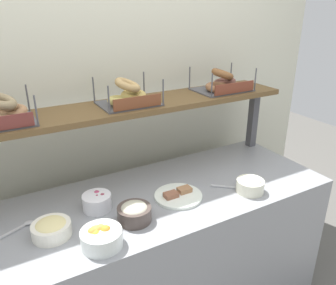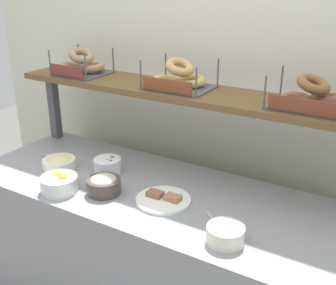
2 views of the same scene
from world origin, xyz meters
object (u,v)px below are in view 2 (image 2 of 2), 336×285
object	(u,v)px
bagel_basket_cinnamon_raisin	(311,98)
bowl_egg_salad	(59,163)
bowl_potato_salad	(225,233)
serving_spoon_near_plate	(219,227)
bowl_tuna_salad	(104,184)
bowl_beet_salad	(108,165)
serving_plate_white	(163,199)
serving_spoon_by_edge	(61,156)
bagel_basket_sesame	(179,79)
bowl_fruit_salad	(59,183)
bagel_basket_everything	(82,65)

from	to	relation	value
bagel_basket_cinnamon_raisin	bowl_egg_salad	bearing A→B (deg)	-163.75
bowl_potato_salad	serving_spoon_near_plate	world-z (taller)	bowl_potato_salad
bowl_tuna_salad	bowl_beet_salad	size ratio (longest dim) A/B	1.13
serving_plate_white	bagel_basket_cinnamon_raisin	xyz separation A→B (m)	(0.51, 0.33, 0.47)
serving_plate_white	serving_spoon_by_edge	xyz separation A→B (m)	(-0.75, 0.12, -0.00)
bagel_basket_sesame	bagel_basket_cinnamon_raisin	size ratio (longest dim) A/B	0.92
bowl_fruit_salad	serving_plate_white	world-z (taller)	bowl_fruit_salad
serving_spoon_near_plate	serving_spoon_by_edge	xyz separation A→B (m)	(-1.05, 0.19, 0.00)
serving_plate_white	serving_spoon_near_plate	distance (m)	0.31
serving_spoon_by_edge	bagel_basket_sesame	distance (m)	0.82
bowl_fruit_salad	bagel_basket_everything	distance (m)	0.70
bagel_basket_everything	bagel_basket_cinnamon_raisin	bearing A→B (deg)	0.51
bowl_potato_salad	bagel_basket_sesame	world-z (taller)	bagel_basket_sesame
bowl_egg_salad	bagel_basket_everything	size ratio (longest dim) A/B	0.60
serving_plate_white	bagel_basket_sesame	size ratio (longest dim) A/B	0.81
serving_spoon_by_edge	bagel_basket_everything	bearing A→B (deg)	83.33
serving_spoon_by_edge	bagel_basket_sesame	size ratio (longest dim) A/B	0.56
bowl_potato_salad	serving_spoon_near_plate	distance (m)	0.10
bagel_basket_cinnamon_raisin	bowl_potato_salad	bearing A→B (deg)	-107.40
bowl_tuna_salad	bagel_basket_sesame	world-z (taller)	bagel_basket_sesame
bowl_potato_salad	serving_plate_white	world-z (taller)	bowl_potato_salad
bowl_potato_salad	bagel_basket_cinnamon_raisin	xyz separation A→B (m)	(0.15, 0.48, 0.43)
bowl_tuna_salad	bowl_beet_salad	distance (m)	0.21
bowl_potato_salad	bowl_egg_salad	world-z (taller)	bowl_potato_salad
bowl_potato_salad	bowl_beet_salad	bearing A→B (deg)	162.17
bowl_beet_salad	bagel_basket_sesame	size ratio (longest dim) A/B	0.46
bowl_egg_salad	serving_spoon_near_plate	xyz separation A→B (m)	(0.94, -0.07, -0.03)
serving_plate_white	bagel_basket_cinnamon_raisin	bearing A→B (deg)	33.31
bagel_basket_everything	serving_spoon_near_plate	bearing A→B (deg)	-21.01
bowl_beet_salad	serving_plate_white	bearing A→B (deg)	-14.64
serving_plate_white	bagel_basket_everything	size ratio (longest dim) A/B	0.89
serving_plate_white	bagel_basket_everything	xyz separation A→B (m)	(-0.72, 0.32, 0.47)
serving_spoon_near_plate	bagel_basket_everything	size ratio (longest dim) A/B	0.52
bagel_basket_everything	bowl_egg_salad	bearing A→B (deg)	-74.69
bowl_potato_salad	serving_spoon_by_edge	xyz separation A→B (m)	(-1.11, 0.26, -0.04)
serving_plate_white	bowl_egg_salad	bearing A→B (deg)	179.89
bowl_potato_salad	bagel_basket_everything	xyz separation A→B (m)	(-1.08, 0.46, 0.44)
bowl_egg_salad	bowl_beet_salad	bearing A→B (deg)	23.31
serving_plate_white	serving_spoon_near_plate	xyz separation A→B (m)	(0.30, -0.07, -0.00)
bagel_basket_sesame	bowl_fruit_salad	bearing A→B (deg)	-125.60
bagel_basket_everything	bagel_basket_sesame	xyz separation A→B (m)	(0.61, 0.01, -0.00)
bowl_beet_salad	bowl_fruit_salad	world-z (taller)	bowl_fruit_salad
bowl_egg_salad	bagel_basket_everything	bearing A→B (deg)	105.31
serving_spoon_near_plate	serving_spoon_by_edge	world-z (taller)	same
bowl_beet_salad	bowl_fruit_salad	bearing A→B (deg)	-105.32
bowl_egg_salad	bowl_fruit_salad	distance (m)	0.23
bowl_tuna_salad	bagel_basket_everything	xyz separation A→B (m)	(-0.44, 0.40, 0.44)
serving_plate_white	bagel_basket_cinnamon_raisin	world-z (taller)	bagel_basket_cinnamon_raisin
bowl_beet_salad	bagel_basket_everything	xyz separation A→B (m)	(-0.33, 0.22, 0.44)
bowl_beet_salad	bagel_basket_everything	world-z (taller)	bagel_basket_everything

